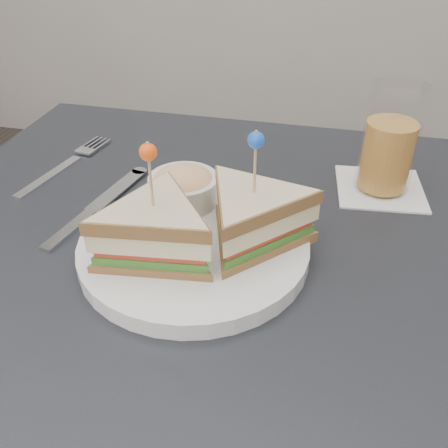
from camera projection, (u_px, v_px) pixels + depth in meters
table at (214, 315)px, 0.59m from camera, size 0.80×0.80×0.75m
plate_meal at (200, 225)px, 0.54m from camera, size 0.34×0.34×0.15m
cutlery_fork at (69, 163)px, 0.74m from camera, size 0.06×0.20×0.01m
cutlery_knife at (95, 208)px, 0.64m from camera, size 0.06×0.21×0.01m
drink_set at (389, 146)px, 0.64m from camera, size 0.12×0.12×0.15m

